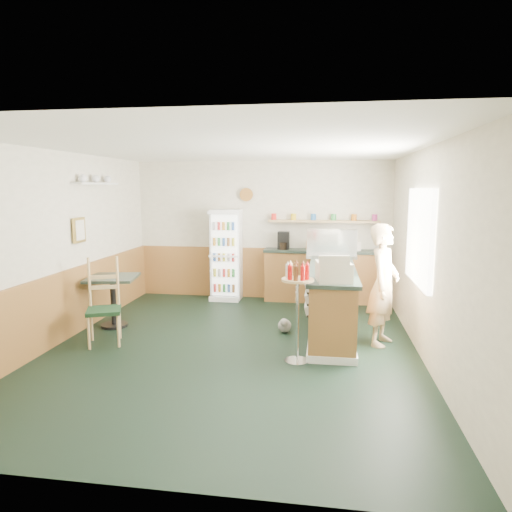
% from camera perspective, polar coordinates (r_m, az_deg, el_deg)
% --- Properties ---
extents(ground, '(6.00, 6.00, 0.00)m').
position_cam_1_polar(ground, '(6.41, -3.00, -11.41)').
color(ground, black).
rests_on(ground, ground).
extents(room_envelope, '(5.04, 6.02, 2.72)m').
position_cam_1_polar(room_envelope, '(6.82, -3.75, 2.96)').
color(room_envelope, beige).
rests_on(room_envelope, ground).
extents(service_counter, '(0.68, 3.01, 1.01)m').
position_cam_1_polar(service_counter, '(7.19, 9.37, -5.46)').
color(service_counter, '#956030').
rests_on(service_counter, ground).
extents(back_counter, '(2.24, 0.42, 1.69)m').
position_cam_1_polar(back_counter, '(8.86, 8.20, -2.21)').
color(back_counter, '#956030').
rests_on(back_counter, ground).
extents(drinks_fridge, '(0.58, 0.52, 1.77)m').
position_cam_1_polar(drinks_fridge, '(8.94, -3.74, 0.15)').
color(drinks_fridge, white).
rests_on(drinks_fridge, ground).
extents(display_case, '(0.84, 0.44, 0.48)m').
position_cam_1_polar(display_case, '(7.83, 9.44, 1.54)').
color(display_case, silver).
rests_on(display_case, service_counter).
extents(cash_register, '(0.48, 0.50, 0.24)m').
position_cam_1_polar(cash_register, '(5.87, 9.68, -1.93)').
color(cash_register, beige).
rests_on(cash_register, service_counter).
extents(shopkeeper, '(0.59, 0.68, 1.70)m').
position_cam_1_polar(shopkeeper, '(6.58, 15.64, -3.50)').
color(shopkeeper, tan).
rests_on(shopkeeper, ground).
extents(condiment_stand, '(0.40, 0.40, 1.25)m').
position_cam_1_polar(condiment_stand, '(5.70, 5.20, -5.03)').
color(condiment_stand, silver).
rests_on(condiment_stand, ground).
extents(newspaper_rack, '(0.09, 0.44, 0.70)m').
position_cam_1_polar(newspaper_rack, '(7.14, 6.53, -4.53)').
color(newspaper_rack, black).
rests_on(newspaper_rack, ground).
extents(cafe_table, '(0.85, 0.85, 0.81)m').
position_cam_1_polar(cafe_table, '(7.54, -17.45, -4.25)').
color(cafe_table, black).
rests_on(cafe_table, ground).
extents(cafe_chair, '(0.59, 0.60, 1.21)m').
position_cam_1_polar(cafe_chair, '(6.81, -18.17, -5.07)').
color(cafe_chair, black).
rests_on(cafe_chair, ground).
extents(dog_doorstop, '(0.20, 0.26, 0.25)m').
position_cam_1_polar(dog_doorstop, '(7.02, 3.58, -8.63)').
color(dog_doorstop, gray).
rests_on(dog_doorstop, ground).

